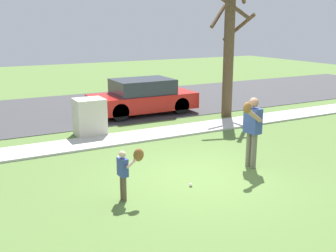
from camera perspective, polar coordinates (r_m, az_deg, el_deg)
The scene contains 9 objects.
ground_plane at distance 12.29m, azimuth -4.35°, elevation -1.73°, with size 48.00×48.00×0.00m, color #567538.
sidewalk_strip at distance 12.37m, azimuth -4.54°, elevation -1.48°, with size 36.00×1.20×0.06m, color beige.
road_surface at distance 16.95m, azimuth -11.35°, elevation 2.54°, with size 36.00×6.80×0.02m, color #38383A.
person_adult at distance 9.71m, azimuth 11.78°, elevation 0.09°, with size 0.68×0.68×1.71m.
person_child at distance 7.88m, azimuth -5.82°, elevation -5.81°, with size 0.48×0.39×1.06m.
baseball at distance 8.72m, azimuth 3.24°, elevation -8.31°, with size 0.07×0.07×0.07m, color white.
utility_cabinet at distance 12.68m, azimuth -11.03°, elevation 1.24°, with size 0.89×0.80×1.16m, color beige.
street_tree_near at distance 15.02m, azimuth 8.64°, elevation 11.37°, with size 1.85×1.88×4.99m.
parked_hatchback_red at distance 15.46m, azimuth -3.60°, elevation 4.12°, with size 4.00×1.75×1.33m.
Camera 1 is at (-4.73, -7.33, 3.39)m, focal length 43.08 mm.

